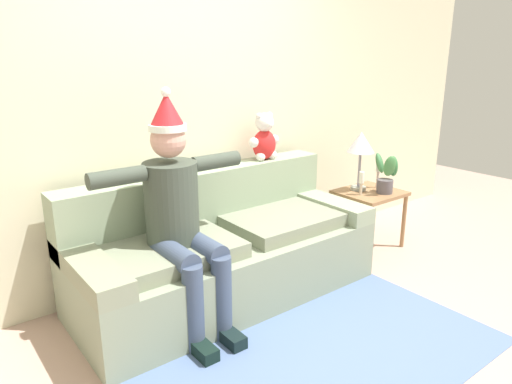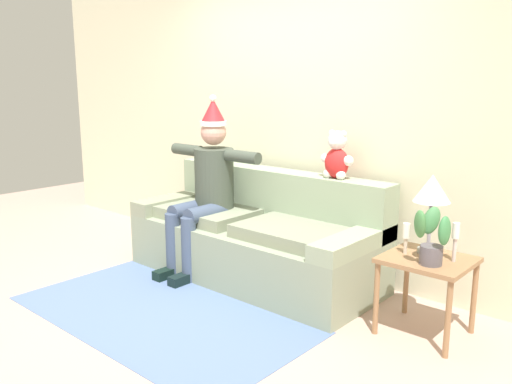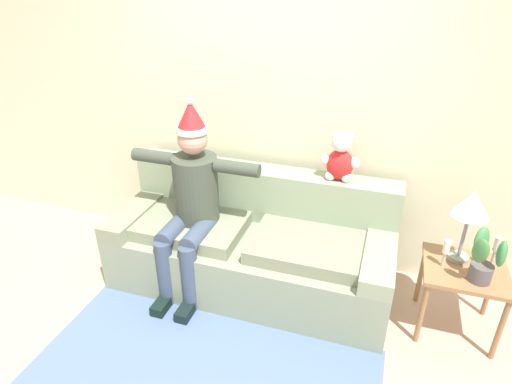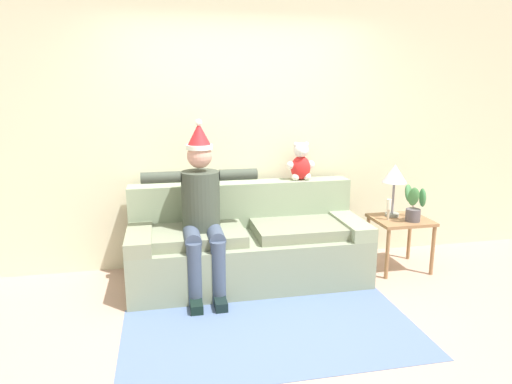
{
  "view_description": "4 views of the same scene",
  "coord_description": "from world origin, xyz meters",
  "px_view_note": "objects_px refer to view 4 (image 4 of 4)",
  "views": [
    {
      "loc": [
        -1.74,
        -1.61,
        1.72
      ],
      "look_at": [
        0.19,
        0.89,
        0.78
      ],
      "focal_mm": 32.99,
      "sensor_mm": 36.0,
      "label": 1
    },
    {
      "loc": [
        2.87,
        -2.24,
        1.64
      ],
      "look_at": [
        0.2,
        0.79,
        0.8
      ],
      "focal_mm": 37.42,
      "sensor_mm": 36.0,
      "label": 2
    },
    {
      "loc": [
        0.93,
        -1.69,
        2.31
      ],
      "look_at": [
        0.06,
        0.93,
        0.87
      ],
      "focal_mm": 30.23,
      "sensor_mm": 36.0,
      "label": 3
    },
    {
      "loc": [
        -0.75,
        -3.01,
        1.79
      ],
      "look_at": [
        0.06,
        0.91,
        0.87
      ],
      "focal_mm": 32.04,
      "sensor_mm": 36.0,
      "label": 4
    }
  ],
  "objects_px": {
    "person_seated": "(202,207)",
    "table_lamp": "(395,176)",
    "teddy_bear": "(301,163)",
    "potted_plant": "(414,204)",
    "candle_short": "(414,201)",
    "side_table": "(400,226)",
    "couch": "(247,244)",
    "candle_tall": "(389,207)"
  },
  "relations": [
    {
      "from": "person_seated",
      "to": "table_lamp",
      "type": "xyz_separation_m",
      "value": [
        1.92,
        0.19,
        0.16
      ]
    },
    {
      "from": "person_seated",
      "to": "teddy_bear",
      "type": "distance_m",
      "value": 1.15
    },
    {
      "from": "table_lamp",
      "to": "potted_plant",
      "type": "xyz_separation_m",
      "value": [
        0.11,
        -0.21,
        -0.24
      ]
    },
    {
      "from": "candle_short",
      "to": "table_lamp",
      "type": "bearing_deg",
      "value": 163.34
    },
    {
      "from": "teddy_bear",
      "to": "side_table",
      "type": "bearing_deg",
      "value": -20.25
    },
    {
      "from": "person_seated",
      "to": "side_table",
      "type": "height_order",
      "value": "person_seated"
    },
    {
      "from": "person_seated",
      "to": "candle_short",
      "type": "bearing_deg",
      "value": 3.56
    },
    {
      "from": "teddy_bear",
      "to": "potted_plant",
      "type": "height_order",
      "value": "teddy_bear"
    },
    {
      "from": "couch",
      "to": "teddy_bear",
      "type": "distance_m",
      "value": 0.97
    },
    {
      "from": "candle_tall",
      "to": "candle_short",
      "type": "relative_size",
      "value": 0.82
    },
    {
      "from": "potted_plant",
      "to": "candle_tall",
      "type": "xyz_separation_m",
      "value": [
        -0.21,
        0.1,
        -0.04
      ]
    },
    {
      "from": "table_lamp",
      "to": "candle_tall",
      "type": "xyz_separation_m",
      "value": [
        -0.11,
        -0.12,
        -0.28
      ]
    },
    {
      "from": "side_table",
      "to": "table_lamp",
      "type": "xyz_separation_m",
      "value": [
        -0.05,
        0.1,
        0.49
      ]
    },
    {
      "from": "side_table",
      "to": "candle_short",
      "type": "bearing_deg",
      "value": 14.91
    },
    {
      "from": "side_table",
      "to": "table_lamp",
      "type": "relative_size",
      "value": 1.02
    },
    {
      "from": "table_lamp",
      "to": "potted_plant",
      "type": "bearing_deg",
      "value": -63.56
    },
    {
      "from": "teddy_bear",
      "to": "side_table",
      "type": "height_order",
      "value": "teddy_bear"
    },
    {
      "from": "couch",
      "to": "person_seated",
      "type": "bearing_deg",
      "value": -158.45
    },
    {
      "from": "side_table",
      "to": "potted_plant",
      "type": "distance_m",
      "value": 0.28
    },
    {
      "from": "potted_plant",
      "to": "candle_short",
      "type": "xyz_separation_m",
      "value": [
        0.09,
        0.16,
        -0.01
      ]
    },
    {
      "from": "teddy_bear",
      "to": "table_lamp",
      "type": "xyz_separation_m",
      "value": [
        0.89,
        -0.25,
        -0.12
      ]
    },
    {
      "from": "person_seated",
      "to": "potted_plant",
      "type": "distance_m",
      "value": 2.03
    },
    {
      "from": "teddy_bear",
      "to": "candle_tall",
      "type": "relative_size",
      "value": 1.84
    },
    {
      "from": "couch",
      "to": "teddy_bear",
      "type": "xyz_separation_m",
      "value": [
        0.6,
        0.27,
        0.72
      ]
    },
    {
      "from": "candle_short",
      "to": "side_table",
      "type": "bearing_deg",
      "value": -165.09
    },
    {
      "from": "candle_tall",
      "to": "side_table",
      "type": "bearing_deg",
      "value": 7.58
    },
    {
      "from": "couch",
      "to": "person_seated",
      "type": "xyz_separation_m",
      "value": [
        -0.43,
        -0.17,
        0.43
      ]
    },
    {
      "from": "couch",
      "to": "potted_plant",
      "type": "bearing_deg",
      "value": -6.92
    },
    {
      "from": "couch",
      "to": "person_seated",
      "type": "distance_m",
      "value": 0.64
    },
    {
      "from": "potted_plant",
      "to": "candle_tall",
      "type": "bearing_deg",
      "value": 155.65
    },
    {
      "from": "teddy_bear",
      "to": "person_seated",
      "type": "bearing_deg",
      "value": -156.96
    },
    {
      "from": "person_seated",
      "to": "candle_short",
      "type": "height_order",
      "value": "person_seated"
    },
    {
      "from": "table_lamp",
      "to": "candle_tall",
      "type": "relative_size",
      "value": 2.54
    },
    {
      "from": "teddy_bear",
      "to": "candle_short",
      "type": "relative_size",
      "value": 1.52
    },
    {
      "from": "person_seated",
      "to": "candle_tall",
      "type": "xyz_separation_m",
      "value": [
        1.82,
        0.07,
        -0.12
      ]
    },
    {
      "from": "table_lamp",
      "to": "side_table",
      "type": "bearing_deg",
      "value": -65.34
    },
    {
      "from": "teddy_bear",
      "to": "potted_plant",
      "type": "bearing_deg",
      "value": -24.8
    },
    {
      "from": "potted_plant",
      "to": "candle_short",
      "type": "height_order",
      "value": "potted_plant"
    },
    {
      "from": "person_seated",
      "to": "candle_short",
      "type": "xyz_separation_m",
      "value": [
        2.12,
        0.13,
        -0.09
      ]
    },
    {
      "from": "couch",
      "to": "candle_tall",
      "type": "height_order",
      "value": "couch"
    },
    {
      "from": "candle_tall",
      "to": "candle_short",
      "type": "distance_m",
      "value": 0.31
    },
    {
      "from": "side_table",
      "to": "potted_plant",
      "type": "bearing_deg",
      "value": -62.09
    }
  ]
}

